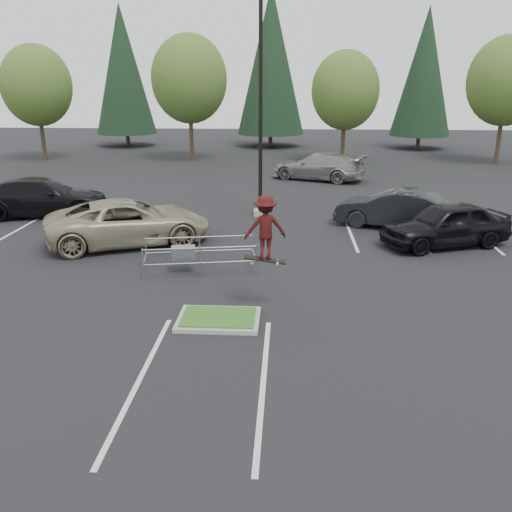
# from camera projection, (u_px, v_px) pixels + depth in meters

# --- Properties ---
(ground) EXTENTS (120.00, 120.00, 0.00)m
(ground) POSITION_uv_depth(u_px,v_px,m) (219.00, 322.00, 14.62)
(ground) COLOR black
(ground) RESTS_ON ground
(grass_median) EXTENTS (2.20, 1.60, 0.16)m
(grass_median) POSITION_uv_depth(u_px,v_px,m) (219.00, 319.00, 14.60)
(grass_median) COLOR gray
(grass_median) RESTS_ON ground
(stall_lines) EXTENTS (22.62, 17.60, 0.01)m
(stall_lines) POSITION_uv_depth(u_px,v_px,m) (203.00, 253.00, 20.42)
(stall_lines) COLOR silver
(stall_lines) RESTS_ON ground
(light_pole) EXTENTS (0.70, 0.60, 10.12)m
(light_pole) POSITION_uv_depth(u_px,v_px,m) (261.00, 118.00, 24.57)
(light_pole) COLOR gray
(light_pole) RESTS_ON ground
(decid_a) EXTENTS (5.44, 5.44, 8.91)m
(decid_a) POSITION_uv_depth(u_px,v_px,m) (37.00, 88.00, 42.41)
(decid_a) COLOR #38281C
(decid_a) RESTS_ON ground
(decid_b) EXTENTS (5.89, 5.89, 9.64)m
(decid_b) POSITION_uv_depth(u_px,v_px,m) (189.00, 82.00, 42.06)
(decid_b) COLOR #38281C
(decid_b) RESTS_ON ground
(decid_c) EXTENTS (5.12, 5.12, 8.38)m
(decid_c) POSITION_uv_depth(u_px,v_px,m) (345.00, 93.00, 40.96)
(decid_c) COLOR #38281C
(decid_c) RESTS_ON ground
(decid_d) EXTENTS (5.76, 5.76, 9.43)m
(decid_d) POSITION_uv_depth(u_px,v_px,m) (506.00, 84.00, 40.55)
(decid_d) COLOR #38281C
(decid_d) RESTS_ON ground
(conif_a) EXTENTS (5.72, 5.72, 13.00)m
(conif_a) POSITION_uv_depth(u_px,v_px,m) (123.00, 70.00, 51.17)
(conif_a) COLOR #38281C
(conif_a) RESTS_ON ground
(conif_b) EXTENTS (6.38, 6.38, 14.50)m
(conif_b) POSITION_uv_depth(u_px,v_px,m) (271.00, 61.00, 50.62)
(conif_b) COLOR #38281C
(conif_b) RESTS_ON ground
(conif_c) EXTENTS (5.50, 5.50, 12.50)m
(conif_c) POSITION_uv_depth(u_px,v_px,m) (424.00, 72.00, 49.18)
(conif_c) COLOR #38281C
(conif_c) RESTS_ON ground
(cart_corral) EXTENTS (3.93, 1.99, 1.06)m
(cart_corral) POSITION_uv_depth(u_px,v_px,m) (187.00, 253.00, 18.23)
(cart_corral) COLOR #92949A
(cart_corral) RESTS_ON ground
(skateboarder) EXTENTS (1.25, 0.87, 1.93)m
(skateboarder) POSITION_uv_depth(u_px,v_px,m) (265.00, 228.00, 14.77)
(skateboarder) COLOR black
(skateboarder) RESTS_ON ground
(car_l_tan) EXTENTS (6.99, 5.14, 1.77)m
(car_l_tan) POSITION_uv_depth(u_px,v_px,m) (127.00, 222.00, 21.25)
(car_l_tan) COLOR gray
(car_l_tan) RESTS_ON ground
(car_l_black) EXTENTS (6.57, 3.73, 1.80)m
(car_l_black) POSITION_uv_depth(u_px,v_px,m) (40.00, 197.00, 25.83)
(car_l_black) COLOR black
(car_l_black) RESTS_ON ground
(car_r_charc) EXTENTS (5.41, 3.52, 1.69)m
(car_r_charc) POSITION_uv_depth(u_px,v_px,m) (395.00, 209.00, 23.67)
(car_r_charc) COLOR black
(car_r_charc) RESTS_ON ground
(car_r_black) EXTENTS (5.46, 3.64, 1.73)m
(car_r_black) POSITION_uv_depth(u_px,v_px,m) (447.00, 224.00, 21.06)
(car_r_black) COLOR black
(car_r_black) RESTS_ON ground
(car_far_silver) EXTENTS (6.41, 4.53, 1.72)m
(car_far_silver) POSITION_uv_depth(u_px,v_px,m) (320.00, 167.00, 35.01)
(car_far_silver) COLOR gray
(car_far_silver) RESTS_ON ground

